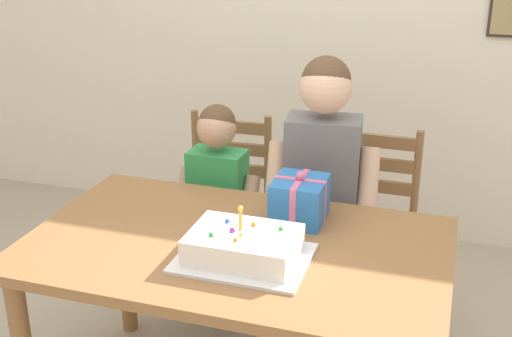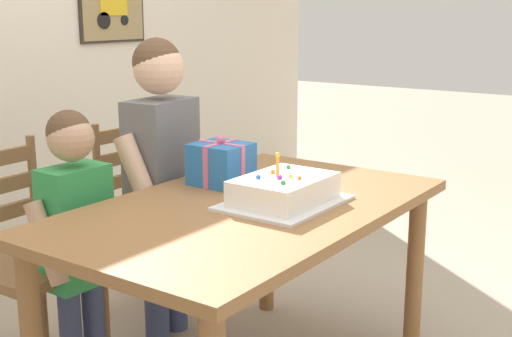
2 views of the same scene
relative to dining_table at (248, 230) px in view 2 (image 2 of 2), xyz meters
The scene contains 7 objects.
dining_table is the anchor object (origin of this frame).
birthday_cake 0.19m from the dining_table, 58.38° to the right, with size 0.44×0.34×0.19m.
gift_box_red_large 0.35m from the dining_table, 56.11° to the left, with size 0.20×0.22×0.20m.
chair_left 0.92m from the dining_table, 113.53° to the left, with size 0.44×0.44×0.92m.
chair_right 0.92m from the dining_table, 66.53° to the left, with size 0.43×0.43×0.92m.
child_older 0.63m from the dining_table, 72.44° to the left, with size 0.49×0.29×1.31m.
child_younger 0.65m from the dining_table, 116.52° to the left, with size 0.39×0.22×1.07m.
Camera 2 is at (-1.90, -1.38, 1.43)m, focal length 48.11 mm.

